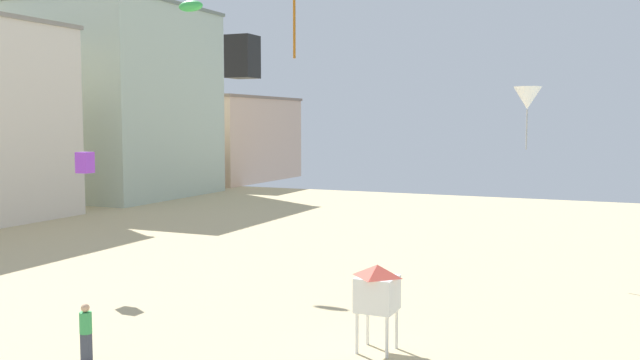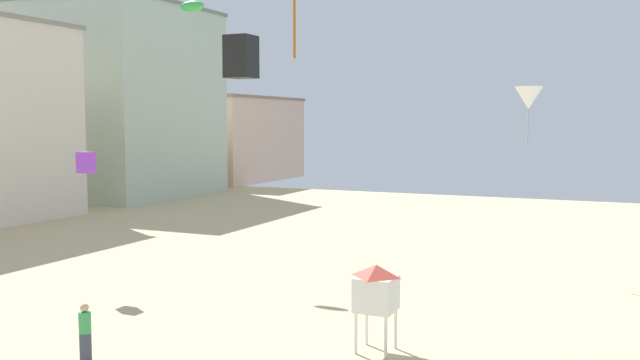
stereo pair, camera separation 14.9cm
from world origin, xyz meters
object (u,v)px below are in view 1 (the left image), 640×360
(kite_flyer, at_px, (86,329))
(kite_black_box, at_px, (243,57))
(lifeguard_stand, at_px, (377,289))
(kite_white_delta, at_px, (527,98))
(kite_purple_box_2, at_px, (85,163))
(kite_green_parafoil, at_px, (191,6))

(kite_flyer, distance_m, kite_black_box, 8.69)
(lifeguard_stand, bearing_deg, kite_flyer, -159.24)
(lifeguard_stand, distance_m, kite_white_delta, 14.39)
(kite_black_box, distance_m, kite_purple_box_2, 12.68)
(kite_purple_box_2, xyz_separation_m, kite_green_parafoil, (0.70, 6.55, 7.10))
(lifeguard_stand, xyz_separation_m, kite_black_box, (-2.64, -3.02, 6.47))
(kite_flyer, relative_size, kite_black_box, 1.51)
(kite_black_box, height_order, kite_green_parafoil, kite_green_parafoil)
(lifeguard_stand, distance_m, kite_green_parafoil, 18.84)
(lifeguard_stand, bearing_deg, kite_green_parafoil, 134.22)
(kite_purple_box_2, relative_size, kite_green_parafoil, 0.63)
(kite_purple_box_2, height_order, kite_green_parafoil, kite_green_parafoil)
(kite_black_box, bearing_deg, kite_purple_box_2, 151.23)
(kite_black_box, bearing_deg, lifeguard_stand, 48.85)
(kite_flyer, height_order, lifeguard_stand, lifeguard_stand)
(kite_green_parafoil, bearing_deg, kite_purple_box_2, -96.12)
(kite_flyer, xyz_separation_m, kite_white_delta, (9.54, 17.01, 6.76))
(lifeguard_stand, relative_size, kite_purple_box_2, 3.02)
(kite_flyer, height_order, kite_purple_box_2, kite_purple_box_2)
(kite_black_box, xyz_separation_m, kite_green_parafoil, (-10.03, 12.44, 3.81))
(kite_black_box, relative_size, kite_purple_box_2, 1.29)
(kite_black_box, xyz_separation_m, kite_purple_box_2, (-10.73, 5.89, -3.29))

